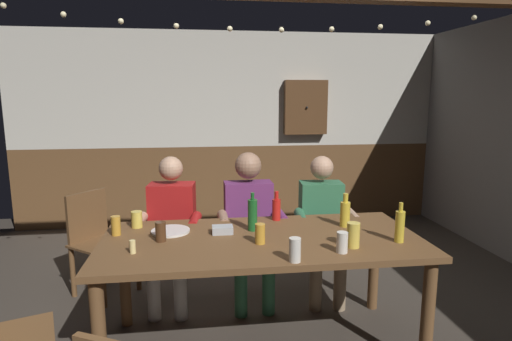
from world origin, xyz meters
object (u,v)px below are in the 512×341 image
Objects in this scene: person_0 at (171,225)px; bottle_2 at (400,226)px; person_1 at (250,221)px; pint_glass_2 at (260,234)px; bottle_1 at (276,208)px; pint_glass_0 at (137,219)px; bottle_3 at (345,213)px; dining_table at (262,251)px; pint_glass_4 at (295,250)px; table_candle at (133,247)px; pint_glass_1 at (353,235)px; pint_glass_6 at (161,232)px; plate_0 at (171,231)px; person_2 at (322,221)px; condiment_caddy at (223,230)px; bottle_0 at (253,215)px; wall_dart_cabinet at (306,107)px; pint_glass_3 at (116,226)px; pint_glass_5 at (342,242)px; chair_empty_far_end at (98,239)px.

person_0 reaches higher than bottle_2.
pint_glass_2 is at bearing 86.76° from person_1.
bottle_1 is 1.90× the size of pint_glass_0.
bottle_3 is 1.48m from pint_glass_0.
pint_glass_4 is at bearing -73.63° from dining_table.
person_0 is 0.46m from pint_glass_0.
pint_glass_4 is at bearing 95.01° from person_1.
dining_table is 0.83m from table_candle.
pint_glass_1 is 1.21m from pint_glass_6.
plate_0 is 1.90× the size of pint_glass_4.
person_1 is 0.62m from person_2.
bottle_2 is at bearing -12.83° from dining_table.
pint_glass_2 is (0.22, -0.23, 0.04)m from condiment_caddy.
pint_glass_0 is (-1.70, 0.53, -0.05)m from bottle_2.
bottle_1 is (0.42, 0.26, 0.06)m from condiment_caddy.
bottle_1 reaches higher than pint_glass_2.
bottle_0 is (0.56, -0.03, 0.11)m from plate_0.
condiment_caddy is 3.06m from wall_dart_cabinet.
person_2 reaches higher than pint_glass_1.
pint_glass_3 reaches higher than pint_glass_0.
bottle_3 is (1.23, -0.03, 0.09)m from plate_0.
wall_dart_cabinet is at bearing 79.96° from pint_glass_5.
chair_empty_far_end is 2.05m from pint_glass_4.
bottle_2 is 1.99× the size of pint_glass_3.
pint_glass_4 is at bearing -74.19° from bottle_0.
pint_glass_0 is at bearing 173.37° from bottle_3.
person_2 reaches higher than pint_glass_4.
pint_glass_3 is at bearing -126.53° from pint_glass_0.
plate_0 is 1.69× the size of pint_glass_1.
pint_glass_1 is at bearing -24.94° from dining_table.
dining_table is at bearing -109.36° from wall_dart_cabinet.
bottle_3 is 0.34× the size of wall_dart_cabinet.
person_2 is at bearing 104.77° from bottle_2.
pint_glass_4 is (-0.04, -0.81, -0.02)m from bottle_1.
pint_glass_0 is (-0.85, -0.37, 0.15)m from person_1.
plate_0 is at bearing 2.38° from pint_glass_3.
table_candle is 0.36× the size of bottle_1.
pint_glass_3 reaches higher than dining_table.
chair_empty_far_end is 0.96m from pint_glass_3.
condiment_caddy is 0.20× the size of wall_dart_cabinet.
person_1 is 0.41m from bottle_1.
bottle_0 reaches higher than condiment_caddy.
pint_glass_0 is 1.23m from pint_glass_4.
pint_glass_0 is at bearing 141.88° from pint_glass_4.
pint_glass_2 is (-0.56, 0.14, -0.01)m from pint_glass_1.
person_0 is 1.38× the size of chair_empty_far_end.
pint_glass_5 is (1.28, -0.66, 0.00)m from pint_glass_0.
bottle_0 reaches higher than pint_glass_5.
person_0 is 7.82× the size of pint_glass_1.
table_candle is at bearing 179.28° from bottle_2.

